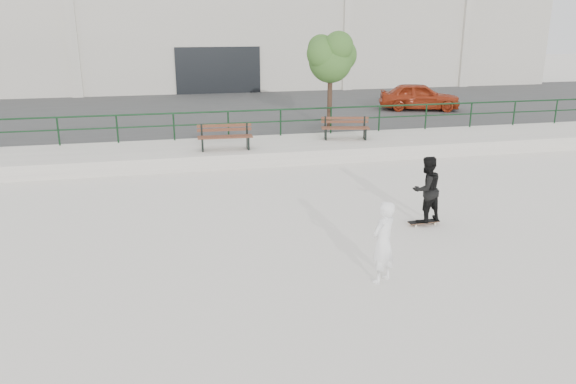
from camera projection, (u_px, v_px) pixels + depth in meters
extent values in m
plane|color=silver|center=(342.00, 266.00, 11.41)|extent=(120.00, 120.00, 0.00)
cube|color=silver|center=(261.00, 151.00, 20.19)|extent=(30.00, 3.00, 0.50)
cube|color=#3B3B3B|center=(232.00, 113.00, 28.11)|extent=(60.00, 14.00, 0.50)
cylinder|color=#12331A|center=(255.00, 110.00, 21.03)|extent=(28.00, 0.06, 0.06)
cylinder|color=#12331A|center=(255.00, 122.00, 21.16)|extent=(28.00, 0.05, 0.05)
cylinder|color=#12331A|center=(58.00, 132.00, 19.71)|extent=(0.06, 0.06, 1.00)
cylinder|color=#12331A|center=(117.00, 129.00, 20.13)|extent=(0.06, 0.06, 1.00)
cylinder|color=#12331A|center=(174.00, 127.00, 20.55)|extent=(0.06, 0.06, 1.00)
cylinder|color=#12331A|center=(228.00, 125.00, 20.97)|extent=(0.06, 0.06, 1.00)
cylinder|color=#12331A|center=(281.00, 123.00, 21.38)|extent=(0.06, 0.06, 1.00)
cylinder|color=#12331A|center=(331.00, 121.00, 21.80)|extent=(0.06, 0.06, 1.00)
cylinder|color=#12331A|center=(379.00, 119.00, 22.22)|extent=(0.06, 0.06, 1.00)
cylinder|color=#12331A|center=(426.00, 117.00, 22.63)|extent=(0.06, 0.06, 1.00)
cylinder|color=#12331A|center=(471.00, 115.00, 23.05)|extent=(0.06, 0.06, 1.00)
cylinder|color=#12331A|center=(514.00, 113.00, 23.47)|extent=(0.06, 0.06, 1.00)
cylinder|color=#12331A|center=(556.00, 112.00, 23.89)|extent=(0.06, 0.06, 1.00)
cube|color=silver|center=(206.00, 30.00, 40.04)|extent=(44.00, 16.00, 8.00)
cube|color=black|center=(218.00, 75.00, 33.25)|extent=(5.00, 0.15, 3.20)
cube|color=silver|center=(73.00, 50.00, 31.09)|extent=(0.60, 0.25, 6.20)
cube|color=silver|center=(348.00, 47.00, 34.42)|extent=(0.60, 0.25, 6.20)
cube|color=silver|center=(466.00, 46.00, 36.09)|extent=(0.60, 0.25, 6.20)
cube|color=#4F291B|center=(226.00, 138.00, 18.93)|extent=(1.87, 0.20, 0.04)
cube|color=#4F291B|center=(225.00, 137.00, 19.10)|extent=(1.87, 0.20, 0.04)
cube|color=#4F291B|center=(225.00, 136.00, 19.28)|extent=(1.87, 0.20, 0.04)
cube|color=#4F291B|center=(224.00, 130.00, 19.30)|extent=(1.86, 0.12, 0.10)
cube|color=#4F291B|center=(224.00, 125.00, 19.26)|extent=(1.86, 0.12, 0.10)
cube|color=black|center=(202.00, 144.00, 19.04)|extent=(0.08, 0.52, 0.44)
cube|color=black|center=(202.00, 130.00, 19.17)|extent=(0.06, 0.05, 0.44)
cube|color=black|center=(248.00, 143.00, 19.30)|extent=(0.08, 0.52, 0.44)
cube|color=black|center=(247.00, 129.00, 19.43)|extent=(0.06, 0.05, 0.44)
cube|color=#4F291B|center=(346.00, 129.00, 20.61)|extent=(1.75, 0.48, 0.04)
cube|color=#4F291B|center=(345.00, 128.00, 20.78)|extent=(1.75, 0.48, 0.04)
cube|color=#4F291B|center=(345.00, 127.00, 20.95)|extent=(1.75, 0.48, 0.04)
cube|color=#4F291B|center=(345.00, 122.00, 20.97)|extent=(1.73, 0.40, 0.10)
cube|color=#4F291B|center=(345.00, 118.00, 20.93)|extent=(1.73, 0.40, 0.10)
cube|color=black|center=(326.00, 134.00, 20.84)|extent=(0.16, 0.49, 0.41)
cube|color=black|center=(325.00, 122.00, 20.96)|extent=(0.07, 0.06, 0.41)
cube|color=black|center=(365.00, 134.00, 20.85)|extent=(0.16, 0.49, 0.41)
cube|color=black|center=(364.00, 122.00, 20.98)|extent=(0.07, 0.06, 0.41)
cylinder|color=#483024|center=(330.00, 100.00, 22.65)|extent=(0.19, 0.19, 2.31)
sphere|color=#3A6324|center=(331.00, 61.00, 22.19)|extent=(1.73, 1.73, 1.73)
sphere|color=#3A6324|center=(340.00, 55.00, 22.50)|extent=(1.35, 1.35, 1.35)
sphere|color=#3A6324|center=(323.00, 54.00, 21.85)|extent=(1.25, 1.25, 1.25)
sphere|color=#3A6324|center=(339.00, 46.00, 21.70)|extent=(1.16, 1.16, 1.16)
sphere|color=#3A6324|center=(321.00, 48.00, 22.35)|extent=(1.06, 1.06, 1.06)
imported|color=#982C12|center=(419.00, 96.00, 27.35)|extent=(4.16, 2.67, 1.32)
cube|color=black|center=(424.00, 221.00, 13.65)|extent=(0.79, 0.25, 0.02)
cube|color=brown|center=(424.00, 222.00, 13.66)|extent=(0.79, 0.25, 0.01)
cube|color=gray|center=(414.00, 224.00, 13.60)|extent=(0.07, 0.16, 0.03)
cube|color=gray|center=(433.00, 222.00, 13.74)|extent=(0.07, 0.16, 0.03)
cylinder|color=beige|center=(416.00, 226.00, 13.51)|extent=(0.06, 0.03, 0.06)
cylinder|color=beige|center=(412.00, 223.00, 13.69)|extent=(0.06, 0.03, 0.06)
cylinder|color=beige|center=(435.00, 224.00, 13.65)|extent=(0.06, 0.03, 0.06)
cylinder|color=beige|center=(431.00, 221.00, 13.83)|extent=(0.06, 0.03, 0.06)
imported|color=black|center=(426.00, 189.00, 13.41)|extent=(0.92, 0.80, 1.61)
imported|color=white|center=(383.00, 242.00, 10.51)|extent=(0.70, 0.64, 1.61)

